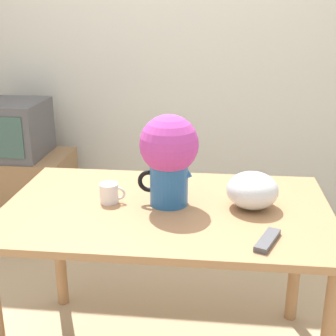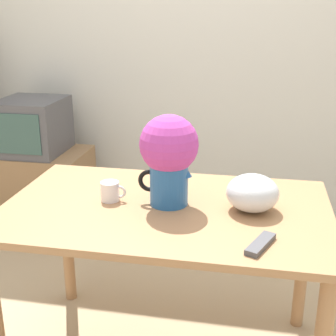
% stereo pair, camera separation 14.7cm
% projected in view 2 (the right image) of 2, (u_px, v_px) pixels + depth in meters
% --- Properties ---
extents(wall_back, '(8.00, 0.05, 2.60)m').
position_uv_depth(wall_back, '(199.00, 43.00, 3.32)').
color(wall_back, silver).
rests_on(wall_back, ground_plane).
extents(table, '(1.35, 0.84, 0.76)m').
position_uv_depth(table, '(166.00, 229.00, 1.97)').
color(table, '#A3754C').
rests_on(table, ground_plane).
extents(flower_vase, '(0.25, 0.24, 0.38)m').
position_uv_depth(flower_vase, '(169.00, 154.00, 1.88)').
color(flower_vase, '#235B9E').
rests_on(flower_vase, table).
extents(coffee_mug, '(0.11, 0.08, 0.08)m').
position_uv_depth(coffee_mug, '(111.00, 191.00, 1.97)').
color(coffee_mug, white).
rests_on(coffee_mug, table).
extents(white_bowl, '(0.21, 0.21, 0.15)m').
position_uv_depth(white_bowl, '(252.00, 193.00, 1.87)').
color(white_bowl, silver).
rests_on(white_bowl, table).
extents(remote_control, '(0.11, 0.18, 0.02)m').
position_uv_depth(remote_control, '(261.00, 244.00, 1.60)').
color(remote_control, '#4C4C51').
rests_on(remote_control, table).
extents(tv_stand, '(0.73, 0.49, 0.56)m').
position_uv_depth(tv_stand, '(39.00, 188.00, 3.45)').
color(tv_stand, '#8E6B47').
rests_on(tv_stand, ground_plane).
extents(tv_set, '(0.43, 0.47, 0.38)m').
position_uv_depth(tv_set, '(32.00, 126.00, 3.30)').
color(tv_set, '#4C4C51').
rests_on(tv_set, tv_stand).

